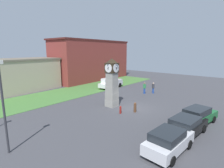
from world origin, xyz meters
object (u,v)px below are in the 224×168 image
car_navy_sedan (169,141)px  car_by_building (198,116)px  clock_tower (112,82)px  car_near_tower (186,125)px  pickup_truck (111,83)px  street_lamp_near_road (3,101)px  bollard_mid_row (135,107)px  bollard_near_tower (120,110)px  pedestrian_near_bench (145,87)px  pedestrian_crossing_lot (153,87)px

car_navy_sedan → car_by_building: (6.15, -0.26, 0.01)m
clock_tower → car_navy_sedan: clock_tower is taller
car_near_tower → pickup_truck: pickup_truck is taller
car_near_tower → street_lamp_near_road: (-10.27, 8.21, 2.80)m
bollard_mid_row → pickup_truck: size_ratio=0.21×
bollard_near_tower → street_lamp_near_road: (-10.70, 1.23, 3.14)m
car_near_tower → pedestrian_near_bench: pedestrian_near_bench is taller
bollard_near_tower → car_near_tower: size_ratio=0.19×
car_by_building → pickup_truck: (6.96, 16.44, 0.12)m
bollard_near_tower → street_lamp_near_road: size_ratio=0.14×
bollard_mid_row → car_by_building: car_by_building is taller
bollard_near_tower → bollard_mid_row: (1.37, -0.98, 0.13)m
car_near_tower → car_by_building: size_ratio=0.94×
clock_tower → bollard_mid_row: 4.09m
pedestrian_crossing_lot → car_by_building: bearing=-133.4°
clock_tower → car_navy_sedan: (-5.10, -9.22, -2.17)m
car_by_building → street_lamp_near_road: bearing=147.4°
car_navy_sedan → pedestrian_crossing_lot: 16.58m
pedestrian_crossing_lot → bollard_near_tower: bearing=-172.0°
car_navy_sedan → clock_tower: bearing=61.0°
clock_tower → car_near_tower: (-1.76, -9.30, -2.20)m
car_navy_sedan → pedestrian_near_bench: size_ratio=2.39×
bollard_near_tower → car_navy_sedan: car_navy_sedan is taller
car_navy_sedan → pedestrian_crossing_lot: bearing=30.3°
street_lamp_near_road → car_near_tower: bearing=-38.6°
car_by_building → pedestrian_near_bench: 11.89m
car_near_tower → pedestrian_crossing_lot: (10.97, 8.46, 0.23)m
bollard_mid_row → car_near_tower: (-1.80, -6.00, 0.21)m
car_by_building → pickup_truck: 17.85m
bollard_near_tower → car_navy_sedan: (-3.77, -6.89, 0.38)m
bollard_mid_row → car_by_building: size_ratio=0.23×
car_by_building → pedestrian_crossing_lot: (8.16, 8.64, 0.19)m
bollard_near_tower → pedestrian_crossing_lot: size_ratio=0.48×
car_navy_sedan → car_by_building: bearing=-2.5°
street_lamp_near_road → clock_tower: bearing=5.2°
bollard_mid_row → car_by_building: 6.26m
bollard_mid_row → pedestrian_near_bench: bearing=22.9°
bollard_mid_row → car_navy_sedan: car_navy_sedan is taller
car_by_building → pedestrian_near_bench: bearing=53.6°
car_near_tower → pickup_truck: size_ratio=0.86×
car_navy_sedan → street_lamp_near_road: bearing=130.5°
car_by_building → pickup_truck: bearing=67.1°
clock_tower → bollard_mid_row: size_ratio=5.28×
car_near_tower → street_lamp_near_road: bearing=141.4°
clock_tower → car_by_building: bearing=-83.7°
clock_tower → car_by_building: clock_tower is taller
car_by_building → pedestrian_near_bench: pedestrian_near_bench is taller
car_by_building → street_lamp_near_road: (-13.08, 8.38, 2.76)m
bollard_mid_row → pickup_truck: pickup_truck is taller
bollard_near_tower → car_by_building: car_by_building is taller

